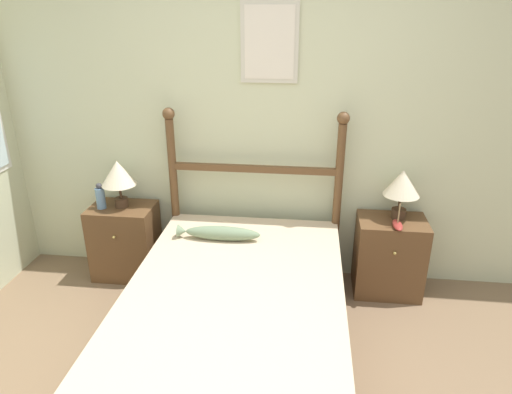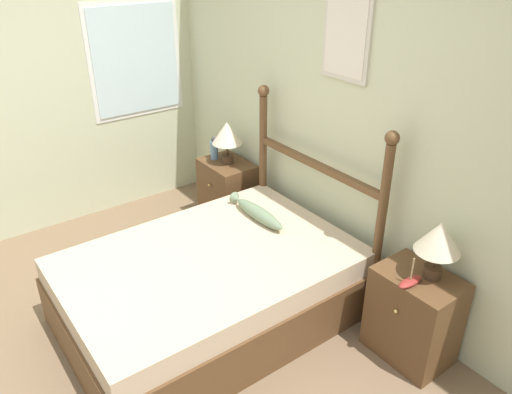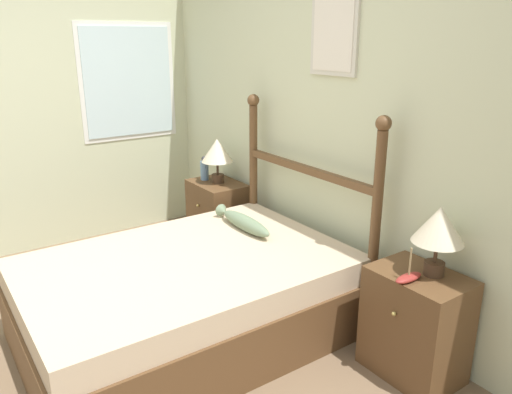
{
  "view_description": "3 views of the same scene",
  "coord_description": "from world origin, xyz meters",
  "px_view_note": "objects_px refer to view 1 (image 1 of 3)",
  "views": [
    {
      "loc": [
        0.26,
        -1.65,
        2.06
      ],
      "look_at": [
        -0.07,
        1.13,
        0.9
      ],
      "focal_mm": 32.0,
      "sensor_mm": 36.0,
      "label": 1
    },
    {
      "loc": [
        2.27,
        -0.73,
        2.41
      ],
      "look_at": [
        -0.1,
        1.01,
        0.87
      ],
      "focal_mm": 35.0,
      "sensor_mm": 36.0,
      "label": 2
    },
    {
      "loc": [
        2.35,
        -0.58,
        1.8
      ],
      "look_at": [
        -0.06,
        1.11,
        0.85
      ],
      "focal_mm": 35.0,
      "sensor_mm": 36.0,
      "label": 3
    }
  ],
  "objects_px": {
    "bed": "(236,320)",
    "model_boat": "(398,225)",
    "table_lamp_left": "(118,175)",
    "fish_pillow": "(219,233)",
    "table_lamp_right": "(402,184)",
    "nightstand_left": "(125,241)",
    "nightstand_right": "(389,256)",
    "bottle": "(100,197)"
  },
  "relations": [
    {
      "from": "nightstand_left",
      "to": "table_lamp_left",
      "type": "bearing_deg",
      "value": 50.14
    },
    {
      "from": "bed",
      "to": "bottle",
      "type": "distance_m",
      "value": 1.5
    },
    {
      "from": "model_boat",
      "to": "nightstand_left",
      "type": "bearing_deg",
      "value": 176.87
    },
    {
      "from": "nightstand_left",
      "to": "table_lamp_right",
      "type": "bearing_deg",
      "value": 1.28
    },
    {
      "from": "nightstand_right",
      "to": "table_lamp_right",
      "type": "height_order",
      "value": "table_lamp_right"
    },
    {
      "from": "nightstand_left",
      "to": "table_lamp_left",
      "type": "relative_size",
      "value": 1.61
    },
    {
      "from": "nightstand_left",
      "to": "model_boat",
      "type": "bearing_deg",
      "value": -3.13
    },
    {
      "from": "bed",
      "to": "nightstand_left",
      "type": "relative_size",
      "value": 3.18
    },
    {
      "from": "table_lamp_right",
      "to": "bed",
      "type": "bearing_deg",
      "value": -140.73
    },
    {
      "from": "table_lamp_right",
      "to": "model_boat",
      "type": "height_order",
      "value": "table_lamp_right"
    },
    {
      "from": "nightstand_left",
      "to": "nightstand_right",
      "type": "xyz_separation_m",
      "value": [
        2.09,
        0.0,
        0.0
      ]
    },
    {
      "from": "table_lamp_left",
      "to": "model_boat",
      "type": "bearing_deg",
      "value": -3.32
    },
    {
      "from": "nightstand_left",
      "to": "nightstand_right",
      "type": "distance_m",
      "value": 2.09
    },
    {
      "from": "nightstand_right",
      "to": "nightstand_left",
      "type": "bearing_deg",
      "value": 180.0
    },
    {
      "from": "table_lamp_right",
      "to": "model_boat",
      "type": "bearing_deg",
      "value": -100.54
    },
    {
      "from": "table_lamp_right",
      "to": "model_boat",
      "type": "xyz_separation_m",
      "value": [
        -0.03,
        -0.16,
        -0.25
      ]
    },
    {
      "from": "table_lamp_left",
      "to": "table_lamp_right",
      "type": "height_order",
      "value": "same"
    },
    {
      "from": "bed",
      "to": "table_lamp_right",
      "type": "height_order",
      "value": "table_lamp_right"
    },
    {
      "from": "nightstand_right",
      "to": "bottle",
      "type": "height_order",
      "value": "bottle"
    },
    {
      "from": "nightstand_right",
      "to": "table_lamp_right",
      "type": "relative_size",
      "value": 1.61
    },
    {
      "from": "table_lamp_right",
      "to": "fish_pillow",
      "type": "height_order",
      "value": "table_lamp_right"
    },
    {
      "from": "bottle",
      "to": "fish_pillow",
      "type": "bearing_deg",
      "value": -14.18
    },
    {
      "from": "model_boat",
      "to": "fish_pillow",
      "type": "bearing_deg",
      "value": -172.23
    },
    {
      "from": "table_lamp_left",
      "to": "fish_pillow",
      "type": "bearing_deg",
      "value": -19.35
    },
    {
      "from": "table_lamp_right",
      "to": "fish_pillow",
      "type": "bearing_deg",
      "value": -165.46
    },
    {
      "from": "bed",
      "to": "bottle",
      "type": "bearing_deg",
      "value": 145.98
    },
    {
      "from": "nightstand_left",
      "to": "bottle",
      "type": "xyz_separation_m",
      "value": [
        -0.14,
        -0.04,
        0.4
      ]
    },
    {
      "from": "nightstand_left",
      "to": "bottle",
      "type": "height_order",
      "value": "bottle"
    },
    {
      "from": "nightstand_left",
      "to": "model_boat",
      "type": "relative_size",
      "value": 3.33
    },
    {
      "from": "bottle",
      "to": "model_boat",
      "type": "bearing_deg",
      "value": -1.94
    },
    {
      "from": "bed",
      "to": "nightstand_right",
      "type": "height_order",
      "value": "nightstand_right"
    },
    {
      "from": "table_lamp_left",
      "to": "nightstand_right",
      "type": "bearing_deg",
      "value": -0.17
    },
    {
      "from": "table_lamp_left",
      "to": "model_boat",
      "type": "relative_size",
      "value": 2.07
    },
    {
      "from": "fish_pillow",
      "to": "bottle",
      "type": "bearing_deg",
      "value": 165.82
    },
    {
      "from": "table_lamp_left",
      "to": "bottle",
      "type": "distance_m",
      "value": 0.23
    },
    {
      "from": "table_lamp_right",
      "to": "bottle",
      "type": "xyz_separation_m",
      "value": [
        -2.27,
        -0.09,
        -0.17
      ]
    },
    {
      "from": "bed",
      "to": "table_lamp_right",
      "type": "xyz_separation_m",
      "value": [
        1.09,
        0.89,
        0.62
      ]
    },
    {
      "from": "bed",
      "to": "model_boat",
      "type": "bearing_deg",
      "value": 34.48
    },
    {
      "from": "model_boat",
      "to": "table_lamp_right",
      "type": "bearing_deg",
      "value": 79.46
    },
    {
      "from": "table_lamp_right",
      "to": "nightstand_left",
      "type": "bearing_deg",
      "value": -178.72
    },
    {
      "from": "bottle",
      "to": "bed",
      "type": "bearing_deg",
      "value": -34.02
    },
    {
      "from": "bottle",
      "to": "model_boat",
      "type": "xyz_separation_m",
      "value": [
        2.24,
        -0.08,
        -0.07
      ]
    }
  ]
}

